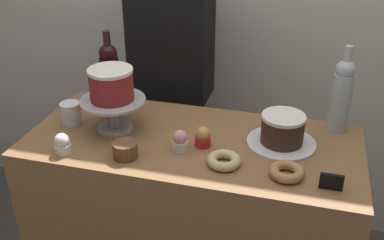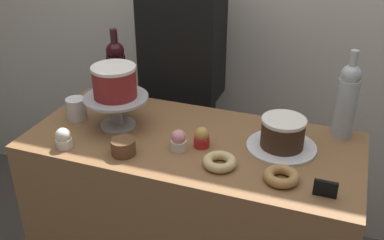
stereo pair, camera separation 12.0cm
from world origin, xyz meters
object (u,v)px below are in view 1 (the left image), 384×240
cupcake_caramel (203,137)px  barista_figure (172,96)px  wine_bottle_dark_red (110,76)px  cupcake_vanilla (62,144)px  chocolate_round_cake (283,129)px  cupcake_strawberry (180,141)px  wine_bottle_clear (341,94)px  price_sign_chalkboard (331,182)px  donut_maple (287,172)px  coffee_cup_ceramic (71,113)px  donut_glazed (224,160)px  cookie_stack (125,150)px  white_layer_cake (111,84)px  cake_stand_pedestal (114,109)px

cupcake_caramel → barista_figure: bearing=117.4°
wine_bottle_dark_red → cupcake_vanilla: bearing=-93.0°
chocolate_round_cake → cupcake_strawberry: 0.36m
wine_bottle_clear → wine_bottle_dark_red: bearing=-176.2°
chocolate_round_cake → barista_figure: barista_figure is taller
cupcake_strawberry → price_sign_chalkboard: 0.51m
donut_maple → chocolate_round_cake: bearing=100.0°
donut_maple → coffee_cup_ceramic: coffee_cup_ceramic is taller
coffee_cup_ceramic → price_sign_chalkboard: bearing=-10.6°
cupcake_caramel → donut_glazed: size_ratio=0.66×
cookie_stack → white_layer_cake: bearing=123.6°
donut_maple → price_sign_chalkboard: bearing=-13.8°
wine_bottle_dark_red → cupcake_strawberry: wine_bottle_dark_red is taller
coffee_cup_ceramic → cake_stand_pedestal: bearing=-0.9°
wine_bottle_dark_red → price_sign_chalkboard: (0.86, -0.34, -0.12)m
wine_bottle_clear → white_layer_cake: bearing=-164.6°
chocolate_round_cake → barista_figure: bearing=139.4°
barista_figure → wine_bottle_clear: bearing=-22.5°
chocolate_round_cake → price_sign_chalkboard: size_ratio=2.18×
cupcake_caramel → coffee_cup_ceramic: size_ratio=0.87×
white_layer_cake → wine_bottle_dark_red: 0.19m
cookie_stack → price_sign_chalkboard: bearing=-0.4°
cake_stand_pedestal → wine_bottle_clear: 0.83m
cake_stand_pedestal → cookie_stack: 0.21m
barista_figure → cupcake_vanilla: bearing=-102.2°
white_layer_cake → cupcake_strawberry: 0.33m
wine_bottle_dark_red → price_sign_chalkboard: wine_bottle_dark_red is taller
price_sign_chalkboard → cake_stand_pedestal: bearing=167.3°
wine_bottle_dark_red → donut_maple: wine_bottle_dark_red is taller
white_layer_cake → barista_figure: size_ratio=0.10×
wine_bottle_clear → coffee_cup_ceramic: size_ratio=3.83×
coffee_cup_ceramic → chocolate_round_cake: bearing=3.6°
cupcake_vanilla → coffee_cup_ceramic: size_ratio=0.87×
cake_stand_pedestal → cupcake_vanilla: cake_stand_pedestal is taller
donut_glazed → wine_bottle_clear: bearing=44.5°
wine_bottle_clear → price_sign_chalkboard: 0.41m
white_layer_cake → wine_bottle_dark_red: wine_bottle_dark_red is taller
cake_stand_pedestal → price_sign_chalkboard: 0.80m
white_layer_cake → cupcake_caramel: size_ratio=2.18×
donut_glazed → cupcake_vanilla: bearing=-172.3°
white_layer_cake → barista_figure: 0.60m
cake_stand_pedestal → white_layer_cake: 0.10m
price_sign_chalkboard → cupcake_strawberry: bearing=168.9°
cupcake_strawberry → cookie_stack: (-0.16, -0.09, -0.01)m
cake_stand_pedestal → cupcake_vanilla: (-0.10, -0.20, -0.05)m
wine_bottle_dark_red → coffee_cup_ceramic: size_ratio=3.83×
white_layer_cake → donut_maple: bearing=-12.5°
cake_stand_pedestal → wine_bottle_clear: (0.80, 0.22, 0.06)m
cookie_stack → wine_bottle_clear: bearing=29.7°
white_layer_cake → cupcake_strawberry: bearing=-15.7°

